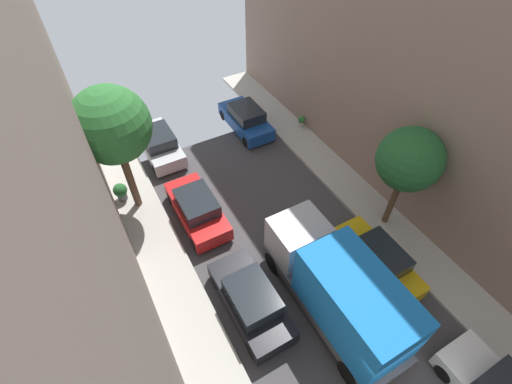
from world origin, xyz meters
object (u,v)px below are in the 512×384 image
at_px(potted_plant_0, 121,191).
at_px(potted_plant_2, 96,131).
at_px(parked_car_right_3, 246,119).
at_px(street_tree_0, 111,126).
at_px(parked_car_left_4, 197,209).
at_px(delivery_truck, 338,289).
at_px(parked_car_right_2, 376,261).
at_px(potted_plant_1, 301,121).
at_px(parked_car_left_5, 159,144).
at_px(parked_car_left_3, 251,300).
at_px(street_tree_1, 409,160).

height_order(potted_plant_0, potted_plant_2, potted_plant_0).
xyz_separation_m(parked_car_right_3, street_tree_0, (-7.68, -3.02, 4.14)).
bearing_deg(potted_plant_2, parked_car_left_4, -71.96).
relative_size(parked_car_right_3, delivery_truck, 0.64).
xyz_separation_m(parked_car_left_4, parked_car_right_3, (5.40, 5.25, 0.00)).
xyz_separation_m(parked_car_left_4, potted_plant_0, (-2.87, 2.94, -0.04)).
distance_m(parked_car_right_2, potted_plant_1, 10.38).
xyz_separation_m(parked_car_left_5, delivery_truck, (2.70, -12.49, 1.07)).
bearing_deg(parked_car_left_5, potted_plant_2, 131.61).
height_order(parked_car_left_3, parked_car_left_4, same).
height_order(parked_car_left_4, potted_plant_2, parked_car_left_4).
bearing_deg(street_tree_1, delivery_truck, -154.51).
bearing_deg(street_tree_0, parked_car_left_3, -73.17).
bearing_deg(parked_car_left_4, street_tree_1, -30.69).
distance_m(parked_car_right_2, delivery_truck, 2.97).
bearing_deg(potted_plant_2, parked_car_left_3, -78.54).
height_order(parked_car_right_3, potted_plant_2, parked_car_right_3).
bearing_deg(potted_plant_1, parked_car_right_3, 151.78).
height_order(parked_car_left_4, potted_plant_1, parked_car_left_4).
height_order(parked_car_right_3, delivery_truck, delivery_truck).
bearing_deg(parked_car_left_5, parked_car_right_3, -3.10).
xyz_separation_m(parked_car_left_5, parked_car_right_3, (5.40, -0.29, 0.00)).
bearing_deg(parked_car_right_3, potted_plant_2, 157.00).
height_order(parked_car_left_3, delivery_truck, delivery_truck).
distance_m(delivery_truck, street_tree_1, 5.95).
height_order(parked_car_right_2, potted_plant_2, parked_car_right_2).
bearing_deg(street_tree_0, parked_car_right_2, -47.98).
bearing_deg(potted_plant_2, delivery_truck, -70.52).
height_order(parked_car_right_2, potted_plant_1, parked_car_right_2).
relative_size(parked_car_left_5, potted_plant_1, 5.87).
bearing_deg(parked_car_left_3, parked_car_left_5, 90.00).
xyz_separation_m(parked_car_right_2, street_tree_0, (-7.68, 8.53, 4.14)).
distance_m(delivery_truck, potted_plant_0, 11.39).
xyz_separation_m(delivery_truck, street_tree_0, (-4.98, 9.17, 3.07)).
bearing_deg(potted_plant_0, street_tree_0, -50.22).
bearing_deg(potted_plant_0, parked_car_right_3, 15.66).
xyz_separation_m(parked_car_left_4, potted_plant_1, (8.40, 3.64, -0.18)).
relative_size(parked_car_left_4, street_tree_1, 0.81).
bearing_deg(street_tree_0, potted_plant_1, 7.52).
xyz_separation_m(potted_plant_1, potted_plant_2, (-11.25, 5.11, -0.02)).
bearing_deg(potted_plant_1, parked_car_left_3, -133.19).
distance_m(parked_car_left_5, street_tree_1, 13.11).
xyz_separation_m(parked_car_right_2, potted_plant_1, (3.00, 9.94, -0.18)).
bearing_deg(parked_car_left_5, potted_plant_1, -12.77).
bearing_deg(parked_car_left_5, street_tree_1, -52.75).
relative_size(parked_car_left_4, delivery_truck, 0.64).
relative_size(parked_car_left_3, parked_car_right_2, 1.00).
bearing_deg(street_tree_0, parked_car_left_4, -44.36).
bearing_deg(potted_plant_0, parked_car_right_2, -48.15).
distance_m(parked_car_left_3, parked_car_right_3, 11.86).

